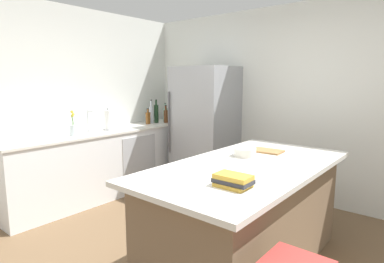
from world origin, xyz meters
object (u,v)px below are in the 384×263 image
at_px(flower_vase, 73,128).
at_px(wine_bottle, 156,113).
at_px(syrup_bottle, 166,116).
at_px(mixing_bowl, 245,152).
at_px(whiskey_bottle, 148,118).
at_px(paper_towel_roll, 108,121).
at_px(cutting_board, 267,151).
at_px(refrigerator, 205,128).
at_px(olive_oil_bottle, 173,113).
at_px(gin_bottle, 165,115).
at_px(cookbook_stack, 233,181).
at_px(sink_faucet, 89,120).
at_px(kitchen_island, 247,214).
at_px(soda_bottle, 151,114).

height_order(flower_vase, wine_bottle, wine_bottle).
bearing_deg(syrup_bottle, mixing_bowl, -28.30).
bearing_deg(mixing_bowl, whiskey_bottle, 158.92).
relative_size(paper_towel_roll, whiskey_bottle, 1.24).
distance_m(paper_towel_roll, cutting_board, 2.36).
bearing_deg(refrigerator, paper_towel_roll, -128.08).
height_order(olive_oil_bottle, gin_bottle, olive_oil_bottle).
xyz_separation_m(cookbook_stack, cutting_board, (-0.31, 1.12, -0.03)).
height_order(sink_faucet, wine_bottle, wine_bottle).
xyz_separation_m(kitchen_island, olive_oil_bottle, (-2.38, 1.61, 0.60)).
xyz_separation_m(sink_faucet, flower_vase, (0.13, -0.30, -0.06)).
bearing_deg(whiskey_bottle, cutting_board, -13.77).
bearing_deg(gin_bottle, cookbook_stack, -37.90).
height_order(wine_bottle, mixing_bowl, wine_bottle).
bearing_deg(cookbook_stack, flower_vase, 172.60).
distance_m(soda_bottle, whiskey_bottle, 0.12).
bearing_deg(flower_vase, soda_bottle, 95.68).
bearing_deg(olive_oil_bottle, kitchen_island, -34.03).
height_order(refrigerator, cookbook_stack, refrigerator).
distance_m(flower_vase, syrup_bottle, 1.66).
bearing_deg(soda_bottle, cookbook_stack, -33.51).
height_order(flower_vase, olive_oil_bottle, olive_oil_bottle).
relative_size(refrigerator, syrup_bottle, 6.24).
bearing_deg(mixing_bowl, cutting_board, 76.16).
xyz_separation_m(syrup_bottle, cutting_board, (2.27, -0.88, -0.12)).
bearing_deg(mixing_bowl, cookbook_stack, -64.62).
bearing_deg(whiskey_bottle, syrup_bottle, 68.57).
xyz_separation_m(refrigerator, flower_vase, (-0.80, -1.68, 0.11)).
distance_m(gin_bottle, cutting_board, 2.55).
xyz_separation_m(gin_bottle, mixing_bowl, (2.28, -1.26, -0.10)).
xyz_separation_m(soda_bottle, whiskey_bottle, (0.03, -0.10, -0.05)).
height_order(gin_bottle, whiskey_bottle, gin_bottle).
distance_m(paper_towel_roll, whiskey_bottle, 0.80).
height_order(refrigerator, mixing_bowl, refrigerator).
bearing_deg(sink_faucet, syrup_bottle, 84.74).
relative_size(flower_vase, cookbook_stack, 1.26).
distance_m(olive_oil_bottle, cutting_board, 2.53).
xyz_separation_m(whiskey_bottle, cookbook_stack, (2.70, -1.70, -0.07)).
relative_size(flower_vase, paper_towel_roll, 1.03).
xyz_separation_m(paper_towel_roll, cookbook_stack, (2.65, -0.91, -0.11)).
bearing_deg(soda_bottle, cutting_board, -15.87).
relative_size(kitchen_island, gin_bottle, 6.70).
bearing_deg(cutting_board, flower_vase, -160.96).
height_order(kitchen_island, sink_faucet, sink_faucet).
bearing_deg(gin_bottle, soda_bottle, -102.12).
height_order(olive_oil_bottle, whiskey_bottle, olive_oil_bottle).
xyz_separation_m(paper_towel_roll, olive_oil_bottle, (0.05, 1.28, 0.01)).
bearing_deg(cookbook_stack, wine_bottle, 144.97).
relative_size(wine_bottle, cookbook_stack, 1.50).
xyz_separation_m(kitchen_island, syrup_bottle, (-2.37, 1.42, 0.58)).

